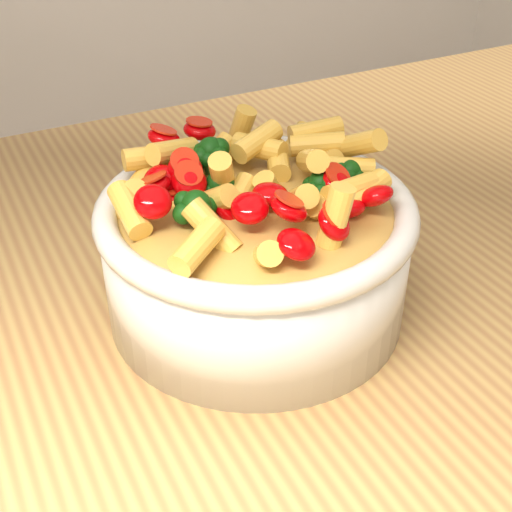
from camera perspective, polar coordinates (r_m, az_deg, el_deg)
name	(u,v)px	position (r m, az deg, el deg)	size (l,w,h in m)	color
table	(344,349)	(0.69, 7.03, -7.41)	(1.20, 0.80, 0.90)	tan
serving_bowl	(256,255)	(0.54, 0.00, 0.11)	(0.24, 0.24, 0.10)	silver
pasta_salad	(256,181)	(0.51, 0.00, 6.03)	(0.19, 0.19, 0.04)	#FFBF50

